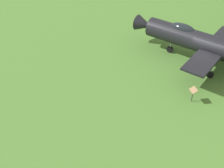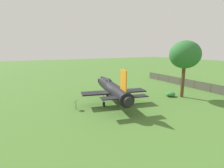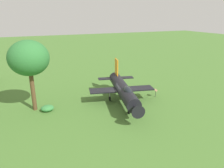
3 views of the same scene
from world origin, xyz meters
The scene contains 6 objects.
ground_plane centered at (0.00, 0.00, 0.00)m, with size 200.00×200.00×0.00m, color #47722D.
display_jet centered at (0.37, -0.09, 1.95)m, with size 12.75×8.69×5.05m.
shade_tree centered at (-2.42, -10.78, 6.38)m, with size 4.43×4.60×8.49m.
perimeter_fence centered at (-2.85, -17.41, 0.82)m, with size 32.73×1.66×1.53m.
shrub_near_fence centered at (-1.40, -9.45, 0.37)m, with size 1.32×1.55×0.73m.
info_plaque centered at (-0.01, 5.21, 0.85)m, with size 0.68×0.72×1.14m.
Camera 2 is at (-19.98, 11.20, 7.31)m, focal length 28.01 mm.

